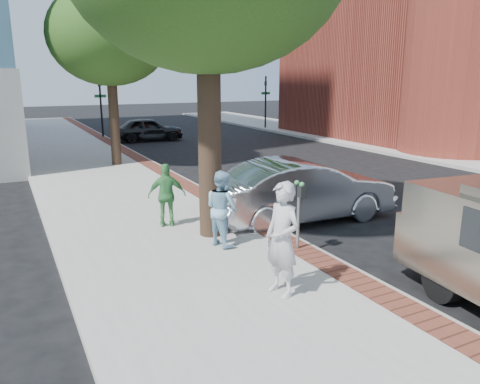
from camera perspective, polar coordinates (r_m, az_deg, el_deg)
ground at (r=9.69m, az=4.34°, el=-8.68°), size 120.00×120.00×0.00m
sidewalk at (r=16.35m, az=-15.08°, el=0.51°), size 5.00×60.00×0.15m
brick_strip at (r=16.90m, az=-7.80°, el=1.56°), size 0.60×60.00×0.01m
curb at (r=17.03m, az=-6.68°, el=1.42°), size 0.10×60.00×0.15m
sidewalk_far at (r=25.02m, az=23.62°, el=4.31°), size 5.00×60.00×0.15m
church at (r=33.21m, az=25.28°, el=18.70°), size 19.00×16.00×20.40m
signal_near at (r=30.18m, az=-16.62°, el=10.48°), size 0.70×0.15×3.80m
signal_far at (r=34.28m, az=3.14°, el=11.35°), size 0.70×0.15×3.80m
tree_far at (r=20.13m, az=-15.70°, el=17.86°), size 4.80×4.80×7.14m
parking_meter at (r=9.79m, az=7.18°, el=-1.07°), size 0.12×0.32×1.47m
person_gray at (r=7.73m, az=5.17°, el=-5.78°), size 0.58×0.77×1.93m
person_officer at (r=10.04m, az=-2.21°, el=-1.98°), size 0.80×0.93×1.64m
person_green at (r=11.46m, az=-8.91°, el=-0.38°), size 0.98×0.63×1.55m
sedan_silver at (r=12.36m, az=7.62°, el=0.19°), size 5.03×1.94×1.63m
bg_car at (r=28.66m, az=-11.14°, el=7.52°), size 4.22×1.99×1.39m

